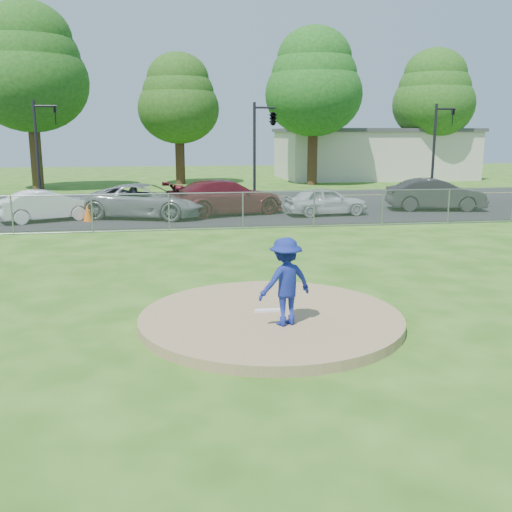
% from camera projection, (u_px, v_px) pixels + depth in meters
% --- Properties ---
extents(ground, '(120.00, 120.00, 0.00)m').
position_uv_depth(ground, '(224.00, 238.00, 21.42)').
color(ground, '#275512').
rests_on(ground, ground).
extents(pitchers_mound, '(5.40, 5.40, 0.20)m').
position_uv_depth(pitchers_mound, '(271.00, 319.00, 11.74)').
color(pitchers_mound, '#8F734E').
rests_on(pitchers_mound, ground).
extents(pitching_rubber, '(0.60, 0.15, 0.04)m').
position_uv_depth(pitching_rubber, '(269.00, 310.00, 11.91)').
color(pitching_rubber, white).
rests_on(pitching_rubber, pitchers_mound).
extents(chain_link_fence, '(40.00, 0.06, 1.50)m').
position_uv_depth(chain_link_fence, '(219.00, 211.00, 23.20)').
color(chain_link_fence, gray).
rests_on(chain_link_fence, ground).
extents(parking_lot, '(50.00, 8.00, 0.01)m').
position_uv_depth(parking_lot, '(211.00, 214.00, 27.70)').
color(parking_lot, black).
rests_on(parking_lot, ground).
extents(street, '(60.00, 7.00, 0.01)m').
position_uv_depth(street, '(201.00, 198.00, 34.95)').
color(street, black).
rests_on(street, ground).
extents(commercial_building, '(16.40, 9.40, 4.30)m').
position_uv_depth(commercial_building, '(372.00, 153.00, 50.41)').
color(commercial_building, beige).
rests_on(commercial_building, ground).
extents(tree_left, '(7.84, 7.84, 12.53)m').
position_uv_depth(tree_left, '(29.00, 67.00, 38.34)').
color(tree_left, '#3A2515').
rests_on(tree_left, ground).
extents(tree_center, '(6.16, 6.16, 9.84)m').
position_uv_depth(tree_center, '(178.00, 98.00, 43.11)').
color(tree_center, '#361F13').
rests_on(tree_center, ground).
extents(tree_right, '(7.28, 7.28, 11.63)m').
position_uv_depth(tree_right, '(314.00, 82.00, 42.42)').
color(tree_right, '#382114').
rests_on(tree_right, ground).
extents(tree_far_right, '(6.72, 6.72, 10.74)m').
position_uv_depth(tree_far_right, '(434.00, 94.00, 47.09)').
color(tree_far_right, '#3C2815').
rests_on(tree_far_right, ground).
extents(traffic_signal_left, '(1.28, 0.20, 5.60)m').
position_uv_depth(traffic_signal_left, '(41.00, 143.00, 31.00)').
color(traffic_signal_left, black).
rests_on(traffic_signal_left, ground).
extents(traffic_signal_center, '(1.42, 2.48, 5.60)m').
position_uv_depth(traffic_signal_center, '(271.00, 120.00, 32.64)').
color(traffic_signal_center, black).
rests_on(traffic_signal_center, ground).
extents(traffic_signal_right, '(1.28, 0.20, 5.60)m').
position_uv_depth(traffic_signal_right, '(438.00, 142.00, 34.44)').
color(traffic_signal_right, black).
rests_on(traffic_signal_right, ground).
extents(pitcher, '(1.26, 0.97, 1.71)m').
position_uv_depth(pitcher, '(285.00, 282.00, 10.92)').
color(pitcher, navy).
rests_on(pitcher, pitchers_mound).
extents(traffic_cone, '(0.41, 0.41, 0.79)m').
position_uv_depth(traffic_cone, '(88.00, 212.00, 25.37)').
color(traffic_cone, '#FF650D').
rests_on(traffic_cone, parking_lot).
extents(parked_car_white, '(4.40, 3.03, 1.37)m').
position_uv_depth(parked_car_white, '(47.00, 205.00, 25.48)').
color(parked_car_white, white).
rests_on(parked_car_white, parking_lot).
extents(parked_car_gray, '(6.16, 4.25, 1.56)m').
position_uv_depth(parked_car_gray, '(146.00, 201.00, 26.45)').
color(parked_car_gray, gray).
rests_on(parked_car_gray, parking_lot).
extents(parked_car_darkred, '(6.20, 4.02, 1.67)m').
position_uv_depth(parked_car_darkred, '(226.00, 197.00, 27.45)').
color(parked_car_darkred, '#5B161E').
rests_on(parked_car_darkred, parking_lot).
extents(parked_car_pearl, '(4.09, 2.00, 1.34)m').
position_uv_depth(parked_car_pearl, '(326.00, 201.00, 27.32)').
color(parked_car_pearl, silver).
rests_on(parked_car_pearl, parking_lot).
extents(parked_car_charcoal, '(5.07, 2.56, 1.60)m').
position_uv_depth(parked_car_charcoal, '(436.00, 194.00, 29.08)').
color(parked_car_charcoal, '#272729').
rests_on(parked_car_charcoal, parking_lot).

